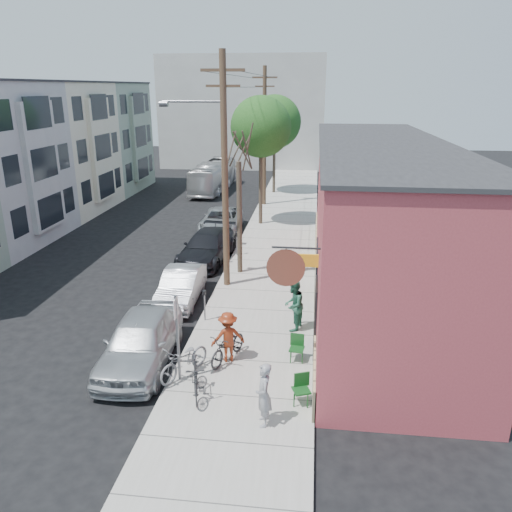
# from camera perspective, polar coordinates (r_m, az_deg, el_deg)

# --- Properties ---
(ground) EXTENTS (120.00, 120.00, 0.00)m
(ground) POSITION_cam_1_polar(r_m,az_deg,el_deg) (19.55, -12.83, -8.21)
(ground) COLOR black
(sidewalk) EXTENTS (4.50, 58.00, 0.15)m
(sidewalk) POSITION_cam_1_polar(r_m,az_deg,el_deg) (28.74, 2.43, 1.26)
(sidewalk) COLOR #AAA79E
(sidewalk) RESTS_ON ground
(cafe_building) EXTENTS (6.60, 20.20, 6.61)m
(cafe_building) POSITION_cam_1_polar(r_m,az_deg,el_deg) (22.18, 13.64, 4.11)
(cafe_building) COLOR #A13C44
(cafe_building) RESTS_ON ground
(apartment_row) EXTENTS (6.30, 32.00, 9.00)m
(apartment_row) POSITION_cam_1_polar(r_m,az_deg,el_deg) (35.59, -24.32, 10.35)
(apartment_row) COLOR gray
(apartment_row) RESTS_ON ground
(end_cap_building) EXTENTS (18.00, 8.00, 12.00)m
(end_cap_building) POSITION_cam_1_polar(r_m,az_deg,el_deg) (58.98, -1.35, 16.13)
(end_cap_building) COLOR #B4B3AE
(end_cap_building) RESTS_ON ground
(sign_post) EXTENTS (0.07, 0.45, 2.80)m
(sign_post) POSITION_cam_1_polar(r_m,az_deg,el_deg) (15.24, -8.99, -8.34)
(sign_post) COLOR slate
(sign_post) RESTS_ON sidewalk
(parking_meter_near) EXTENTS (0.14, 0.14, 1.24)m
(parking_meter_near) POSITION_cam_1_polar(r_m,az_deg,el_deg) (19.22, -5.91, -5.06)
(parking_meter_near) COLOR slate
(parking_meter_near) RESTS_ON sidewalk
(parking_meter_far) EXTENTS (0.14, 0.14, 1.24)m
(parking_meter_far) POSITION_cam_1_polar(r_m,az_deg,el_deg) (26.56, -2.23, 1.84)
(parking_meter_far) COLOR slate
(parking_meter_far) RESTS_ON sidewalk
(utility_pole_near) EXTENTS (3.57, 0.28, 10.00)m
(utility_pole_near) POSITION_cam_1_polar(r_m,az_deg,el_deg) (21.50, -3.76, 9.88)
(utility_pole_near) COLOR #503A28
(utility_pole_near) RESTS_ON sidewalk
(utility_pole_far) EXTENTS (1.80, 0.28, 10.00)m
(utility_pole_far) POSITION_cam_1_polar(r_m,az_deg,el_deg) (37.83, 0.97, 13.66)
(utility_pole_far) COLOR #503A28
(utility_pole_far) RESTS_ON sidewalk
(tree_bare) EXTENTS (0.24, 0.24, 5.35)m
(tree_bare) POSITION_cam_1_polar(r_m,az_deg,el_deg) (23.59, -1.91, 4.30)
(tree_bare) COLOR #44392C
(tree_bare) RESTS_ON sidewalk
(tree_leafy_mid) EXTENTS (3.80, 3.80, 8.11)m
(tree_leafy_mid) POSITION_cam_1_polar(r_m,az_deg,el_deg) (32.06, 0.56, 14.52)
(tree_leafy_mid) COLOR #44392C
(tree_leafy_mid) RESTS_ON sidewalk
(tree_leafy_far) EXTENTS (4.34, 4.34, 8.01)m
(tree_leafy_far) POSITION_cam_1_polar(r_m,az_deg,el_deg) (42.40, 2.13, 15.06)
(tree_leafy_far) COLOR #44392C
(tree_leafy_far) RESTS_ON sidewalk
(patio_chair_a) EXTENTS (0.57, 0.57, 0.88)m
(patio_chair_a) POSITION_cam_1_polar(r_m,az_deg,el_deg) (16.65, 4.68, -10.51)
(patio_chair_a) COLOR #14481B
(patio_chair_a) RESTS_ON sidewalk
(patio_chair_b) EXTENTS (0.65, 0.65, 0.88)m
(patio_chair_b) POSITION_cam_1_polar(r_m,az_deg,el_deg) (14.65, 5.19, -15.01)
(patio_chair_b) COLOR #14481B
(patio_chair_b) RESTS_ON sidewalk
(patron_grey) EXTENTS (0.55, 0.73, 1.80)m
(patron_grey) POSITION_cam_1_polar(r_m,az_deg,el_deg) (13.59, 0.89, -15.58)
(patron_grey) COLOR gray
(patron_grey) RESTS_ON sidewalk
(patron_green) EXTENTS (0.94, 1.10, 1.96)m
(patron_green) POSITION_cam_1_polar(r_m,az_deg,el_deg) (18.42, 4.31, -5.60)
(patron_green) COLOR #28664D
(patron_green) RESTS_ON sidewalk
(cyclist) EXTENTS (1.26, 0.99, 1.71)m
(cyclist) POSITION_cam_1_polar(r_m,az_deg,el_deg) (16.45, -3.23, -9.20)
(cyclist) COLOR maroon
(cyclist) RESTS_ON sidewalk
(cyclist_bike) EXTENTS (1.36, 2.06, 1.02)m
(cyclist_bike) POSITION_cam_1_polar(r_m,az_deg,el_deg) (16.62, -3.21, -10.25)
(cyclist_bike) COLOR black
(cyclist_bike) RESTS_ON sidewalk
(parked_bike_a) EXTENTS (0.96, 1.92, 1.11)m
(parked_bike_a) POSITION_cam_1_polar(r_m,az_deg,el_deg) (15.00, -6.92, -13.66)
(parked_bike_a) COLOR black
(parked_bike_a) RESTS_ON sidewalk
(parked_bike_b) EXTENTS (1.62, 2.14, 1.08)m
(parked_bike_b) POSITION_cam_1_polar(r_m,az_deg,el_deg) (15.94, -8.18, -11.69)
(parked_bike_b) COLOR slate
(parked_bike_b) RESTS_ON sidewalk
(car_0) EXTENTS (2.22, 5.08, 1.71)m
(car_0) POSITION_cam_1_polar(r_m,az_deg,el_deg) (16.96, -13.05, -9.38)
(car_0) COLOR #B7BBC0
(car_0) RESTS_ON ground
(car_1) EXTENTS (1.61, 4.26, 1.39)m
(car_1) POSITION_cam_1_polar(r_m,az_deg,el_deg) (21.43, -8.56, -3.42)
(car_1) COLOR silver
(car_1) RESTS_ON ground
(car_2) EXTENTS (2.64, 5.51, 1.55)m
(car_2) POSITION_cam_1_polar(r_m,az_deg,el_deg) (26.22, -5.60, 1.05)
(car_2) COLOR black
(car_2) RESTS_ON ground
(car_3) EXTENTS (2.45, 5.13, 1.41)m
(car_3) POSITION_cam_1_polar(r_m,az_deg,el_deg) (31.67, -4.02, 4.08)
(car_3) COLOR #9A9EA1
(car_3) RESTS_ON ground
(bus) EXTENTS (2.54, 9.25, 2.55)m
(bus) POSITION_cam_1_polar(r_m,az_deg,el_deg) (44.34, -4.90, 9.05)
(bus) COLOR silver
(bus) RESTS_ON ground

